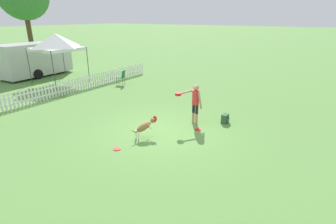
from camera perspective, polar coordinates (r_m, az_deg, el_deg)
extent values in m
plane|color=#5B8C42|center=(10.12, -1.42, -4.25)|extent=(240.00, 240.00, 0.00)
cylinder|color=tan|center=(10.73, 6.20, -1.56)|extent=(0.11, 0.11, 0.46)
cylinder|color=black|center=(10.59, 6.29, 0.55)|extent=(0.12, 0.12, 0.38)
cylinder|color=tan|center=(10.87, 5.52, -1.24)|extent=(0.11, 0.11, 0.46)
cylinder|color=black|center=(10.73, 5.60, 0.85)|extent=(0.12, 0.12, 0.38)
cylinder|color=red|center=(10.51, 6.03, 3.16)|extent=(0.37, 0.37, 0.58)
sphere|color=tan|center=(10.40, 6.11, 5.28)|extent=(0.23, 0.23, 0.23)
cylinder|color=tan|center=(10.42, 6.97, 2.48)|extent=(0.18, 0.21, 0.70)
cylinder|color=tan|center=(10.39, 3.88, 4.32)|extent=(0.65, 0.40, 0.14)
cylinder|color=red|center=(10.23, 2.21, 3.69)|extent=(0.24, 0.24, 0.02)
cylinder|color=red|center=(10.23, 2.21, 3.83)|extent=(0.24, 0.24, 0.02)
cylinder|color=red|center=(10.22, 2.21, 3.98)|extent=(0.24, 0.24, 0.02)
cylinder|color=red|center=(10.21, 2.22, 4.12)|extent=(0.24, 0.24, 0.02)
ellipsoid|color=olive|center=(9.46, -5.29, -3.20)|extent=(0.71, 0.50, 0.45)
ellipsoid|color=white|center=(9.48, -5.28, -3.47)|extent=(0.37, 0.27, 0.21)
sphere|color=olive|center=(9.58, -3.36, -1.86)|extent=(0.18, 0.18, 0.18)
cone|color=olive|center=(9.60, -2.94, -1.58)|extent=(0.18, 0.15, 0.14)
cylinder|color=red|center=(9.60, -2.94, -1.58)|extent=(0.20, 0.27, 0.23)
cone|color=olive|center=(9.58, -3.66, -1.41)|extent=(0.05, 0.05, 0.08)
cone|color=olive|center=(9.50, -3.34, -1.60)|extent=(0.05, 0.05, 0.08)
cylinder|color=white|center=(9.53, -6.99, -4.91)|extent=(0.06, 0.06, 0.33)
cylinder|color=white|center=(9.38, -6.45, -5.32)|extent=(0.06, 0.06, 0.33)
cylinder|color=white|center=(9.62, -4.52, -2.84)|extent=(0.17, 0.11, 0.26)
cylinder|color=white|center=(9.49, -4.01, -3.18)|extent=(0.17, 0.11, 0.26)
cone|color=olive|center=(9.31, -7.60, -4.18)|extent=(0.29, 0.17, 0.20)
cylinder|color=red|center=(8.98, -11.03, -7.89)|extent=(0.24, 0.24, 0.02)
cylinder|color=red|center=(10.32, 6.55, -3.81)|extent=(0.24, 0.24, 0.02)
cube|color=#2D5633|center=(11.12, 12.29, -1.39)|extent=(0.35, 0.22, 0.37)
cube|color=#2D5633|center=(11.09, 12.88, -1.70)|extent=(0.24, 0.04, 0.18)
cube|color=white|center=(15.30, -24.97, 3.31)|extent=(16.36, 0.04, 0.06)
cube|color=white|center=(15.21, -25.15, 4.52)|extent=(16.36, 0.04, 0.06)
cube|color=white|center=(14.27, -32.60, 1.55)|extent=(0.09, 0.02, 0.80)
cube|color=white|center=(14.34, -31.94, 1.76)|extent=(0.09, 0.02, 0.80)
cube|color=white|center=(14.42, -31.28, 1.96)|extent=(0.09, 0.02, 0.80)
cube|color=white|center=(14.49, -30.62, 2.17)|extent=(0.09, 0.02, 0.80)
cube|color=white|center=(14.57, -29.98, 2.37)|extent=(0.09, 0.02, 0.80)
cube|color=white|center=(14.65, -29.34, 2.57)|extent=(0.09, 0.02, 0.80)
cube|color=white|center=(14.73, -28.71, 2.76)|extent=(0.09, 0.02, 0.80)
cube|color=white|center=(14.81, -28.08, 2.96)|extent=(0.09, 0.02, 0.80)
cube|color=white|center=(14.90, -27.46, 3.15)|extent=(0.09, 0.02, 0.80)
cube|color=white|center=(14.98, -26.85, 3.34)|extent=(0.09, 0.02, 0.80)
cube|color=white|center=(15.07, -26.24, 3.52)|extent=(0.09, 0.02, 0.80)
cube|color=white|center=(15.16, -25.64, 3.71)|extent=(0.09, 0.02, 0.80)
cube|color=white|center=(15.25, -25.05, 3.89)|extent=(0.09, 0.02, 0.80)
cube|color=white|center=(15.35, -24.47, 4.06)|extent=(0.09, 0.02, 0.80)
cube|color=white|center=(15.44, -23.89, 4.24)|extent=(0.09, 0.02, 0.80)
cube|color=white|center=(15.54, -23.32, 4.41)|extent=(0.09, 0.02, 0.80)
cube|color=white|center=(15.64, -22.76, 4.58)|extent=(0.09, 0.02, 0.80)
cube|color=white|center=(15.74, -22.20, 4.75)|extent=(0.09, 0.02, 0.80)
cube|color=white|center=(15.84, -21.65, 4.91)|extent=(0.09, 0.02, 0.80)
cube|color=white|center=(15.95, -21.11, 5.08)|extent=(0.09, 0.02, 0.80)
cube|color=white|center=(16.05, -20.57, 5.24)|extent=(0.09, 0.02, 0.80)
cube|color=white|center=(16.16, -20.04, 5.39)|extent=(0.09, 0.02, 0.80)
cube|color=white|center=(16.27, -19.52, 5.55)|extent=(0.09, 0.02, 0.80)
cube|color=white|center=(16.38, -19.00, 5.70)|extent=(0.09, 0.02, 0.80)
cube|color=white|center=(16.49, -18.49, 5.85)|extent=(0.09, 0.02, 0.80)
cube|color=white|center=(16.60, -17.99, 6.00)|extent=(0.09, 0.02, 0.80)
cube|color=white|center=(16.71, -17.49, 6.14)|extent=(0.09, 0.02, 0.80)
cube|color=white|center=(16.83, -17.00, 6.29)|extent=(0.09, 0.02, 0.80)
cube|color=white|center=(16.95, -16.52, 6.43)|extent=(0.09, 0.02, 0.80)
cube|color=white|center=(17.06, -16.04, 6.56)|extent=(0.09, 0.02, 0.80)
cube|color=white|center=(17.18, -15.57, 6.70)|extent=(0.09, 0.02, 0.80)
cube|color=white|center=(17.30, -15.11, 6.83)|extent=(0.09, 0.02, 0.80)
cube|color=white|center=(17.43, -14.65, 6.96)|extent=(0.09, 0.02, 0.80)
cube|color=white|center=(17.55, -14.20, 7.09)|extent=(0.09, 0.02, 0.80)
cube|color=white|center=(17.67, -13.75, 7.22)|extent=(0.09, 0.02, 0.80)
cube|color=white|center=(17.80, -13.31, 7.34)|extent=(0.09, 0.02, 0.80)
cube|color=white|center=(17.92, -12.87, 7.46)|extent=(0.09, 0.02, 0.80)
cube|color=white|center=(18.05, -12.45, 7.58)|extent=(0.09, 0.02, 0.80)
cube|color=white|center=(18.18, -12.02, 7.70)|extent=(0.09, 0.02, 0.80)
cube|color=white|center=(18.31, -11.61, 7.82)|extent=(0.09, 0.02, 0.80)
cube|color=white|center=(18.44, -11.20, 7.93)|extent=(0.09, 0.02, 0.80)
cube|color=white|center=(18.57, -10.79, 8.04)|extent=(0.09, 0.02, 0.80)
cube|color=white|center=(18.70, -10.39, 8.15)|extent=(0.09, 0.02, 0.80)
cube|color=white|center=(18.83, -9.99, 8.26)|extent=(0.09, 0.02, 0.80)
cube|color=white|center=(18.97, -9.60, 8.37)|extent=(0.09, 0.02, 0.80)
cube|color=white|center=(19.10, -9.22, 8.47)|extent=(0.09, 0.02, 0.80)
cube|color=white|center=(19.24, -8.84, 8.57)|extent=(0.09, 0.02, 0.80)
cube|color=white|center=(19.37, -8.47, 8.67)|extent=(0.09, 0.02, 0.80)
cube|color=white|center=(19.51, -8.10, 8.77)|extent=(0.09, 0.02, 0.80)
cube|color=white|center=(19.65, -7.74, 8.87)|extent=(0.09, 0.02, 0.80)
cube|color=white|center=(19.79, -7.38, 8.96)|extent=(0.09, 0.02, 0.80)
cube|color=white|center=(19.93, -7.02, 9.06)|extent=(0.09, 0.02, 0.80)
cube|color=white|center=(20.07, -6.67, 9.15)|extent=(0.09, 0.02, 0.80)
cube|color=white|center=(20.21, -6.33, 9.24)|extent=(0.09, 0.02, 0.80)
cube|color=white|center=(20.35, -5.99, 9.33)|extent=(0.09, 0.02, 0.80)
cube|color=white|center=(20.50, -5.65, 9.42)|extent=(0.09, 0.02, 0.80)
cylinder|color=#333338|center=(17.55, -10.62, 6.82)|extent=(0.02, 0.02, 0.48)
cylinder|color=#333338|center=(17.19, -11.12, 6.51)|extent=(0.02, 0.02, 0.48)
cylinder|color=#333338|center=(17.40, -9.40, 6.78)|extent=(0.02, 0.02, 0.48)
cylinder|color=#333338|center=(17.04, -9.88, 6.47)|extent=(0.02, 0.02, 0.48)
cube|color=#19662D|center=(17.24, -10.31, 7.42)|extent=(0.61, 0.61, 0.03)
cube|color=#19662D|center=(17.12, -9.69, 8.14)|extent=(0.47, 0.26, 0.45)
cylinder|color=#333338|center=(17.10, -23.66, 8.26)|extent=(0.04, 0.04, 2.30)
cylinder|color=#333338|center=(18.61, -17.02, 9.90)|extent=(0.04, 0.04, 2.30)
cylinder|color=#333338|center=(19.30, -27.99, 8.78)|extent=(0.04, 0.04, 2.30)
cylinder|color=#333338|center=(20.65, -21.75, 10.29)|extent=(0.04, 0.04, 2.30)
cube|color=white|center=(18.73, -23.05, 12.51)|extent=(2.59, 2.59, 0.20)
pyramid|color=white|center=(18.68, -23.28, 14.14)|extent=(2.59, 2.59, 0.87)
cube|color=#B7B7B7|center=(21.75, -27.00, 10.29)|extent=(5.03, 2.28, 2.22)
cone|color=#3F3F42|center=(23.56, -20.82, 9.25)|extent=(0.81, 0.24, 0.20)
cylinder|color=black|center=(22.43, -29.37, 7.71)|extent=(0.69, 0.22, 0.68)
cylinder|color=black|center=(20.73, -26.45, 7.37)|extent=(0.69, 0.22, 0.68)
cylinder|color=#4C3823|center=(30.61, -27.83, 14.60)|extent=(0.47, 0.47, 4.82)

